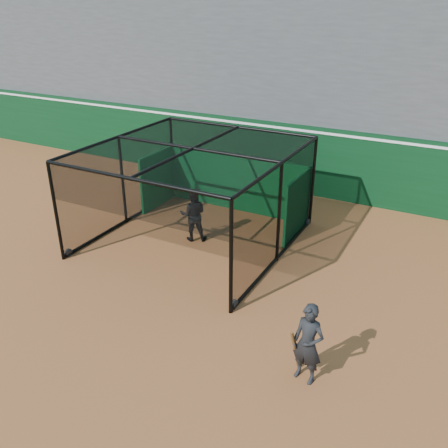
% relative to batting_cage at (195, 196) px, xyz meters
% --- Properties ---
extents(ground, '(120.00, 120.00, 0.00)m').
position_rel_batting_cage_xyz_m(ground, '(1.10, -3.25, -1.40)').
color(ground, brown).
rests_on(ground, ground).
extents(outfield_wall, '(50.00, 0.50, 2.50)m').
position_rel_batting_cage_xyz_m(outfield_wall, '(1.10, 5.25, -0.11)').
color(outfield_wall, '#093216').
rests_on(outfield_wall, ground).
extents(grandstand, '(50.00, 7.85, 8.95)m').
position_rel_batting_cage_xyz_m(grandstand, '(1.10, 9.02, 3.07)').
color(grandstand, '#4C4C4F').
rests_on(grandstand, ground).
extents(batting_cage, '(5.31, 5.56, 2.81)m').
position_rel_batting_cage_xyz_m(batting_cage, '(0.00, 0.00, 0.00)').
color(batting_cage, black).
rests_on(batting_cage, ground).
extents(batter, '(0.98, 0.91, 1.61)m').
position_rel_batting_cage_xyz_m(batter, '(-0.07, -0.00, -0.60)').
color(batter, black).
rests_on(batter, ground).
extents(on_deck_player, '(0.66, 0.49, 1.64)m').
position_rel_batting_cage_xyz_m(on_deck_player, '(4.81, -3.94, -0.59)').
color(on_deck_player, black).
rests_on(on_deck_player, ground).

